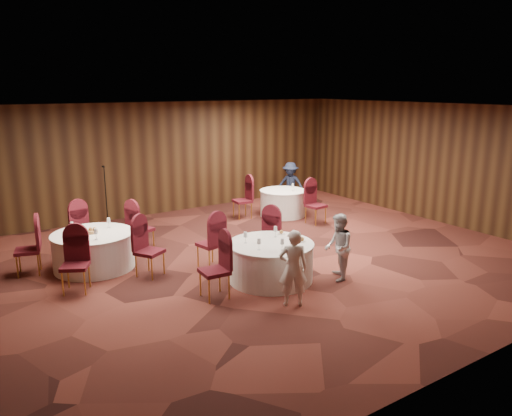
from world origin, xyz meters
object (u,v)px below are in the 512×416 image
woman_b (338,247)px  man_c (290,184)px  table_main (271,261)px  table_left (94,250)px  table_right (283,203)px  mic_stand (107,214)px  woman_a (293,268)px

woman_b → man_c: 6.07m
table_main → woman_b: (1.09, -0.69, 0.27)m
table_left → table_right: bearing=12.5°
table_left → woman_b: woman_b is taller
mic_stand → table_right: bearing=-10.4°
woman_a → table_right: bearing=-93.2°
table_main → man_c: size_ratio=1.21×
table_left → mic_stand: size_ratio=0.94×
table_main → table_right: same height
table_left → table_right: size_ratio=1.25×
man_c → table_left: bearing=-108.5°
table_main → table_left: size_ratio=1.00×
woman_a → woman_b: (1.44, 0.45, -0.02)m
mic_stand → woman_a: 5.98m
woman_a → man_c: 7.23m
woman_a → man_c: bearing=-95.3°
man_c → table_main: bearing=-76.9°
woman_a → man_c: (4.37, 5.76, 0.01)m
woman_b → table_main: bearing=-86.9°
table_left → woman_b: (3.72, -3.23, 0.27)m
woman_a → woman_b: size_ratio=1.03×
mic_stand → woman_b: size_ratio=1.35×
table_left → woman_b: bearing=-41.0°
table_left → man_c: bearing=17.4°
table_left → mic_stand: mic_stand is taller
table_left → table_right: same height
table_main → table_right: bearing=50.6°
table_right → mic_stand: (-4.79, 0.88, 0.15)m
woman_a → table_left: bearing=-26.4°
table_right → woman_a: 6.07m
table_right → woman_b: (-2.05, -4.51, 0.27)m
man_c → woman_a: bearing=-73.1°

